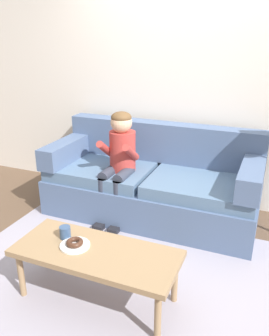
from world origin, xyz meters
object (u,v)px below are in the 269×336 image
object	(u,v)px
donut	(75,242)
mug	(65,232)
couch	(153,184)
coffee_table	(96,256)
toy_controller	(167,256)
person_child	(119,156)

from	to	relation	value
donut	mug	world-z (taller)	mug
couch	coffee_table	xyz separation A→B (m)	(0.08, -1.37, 0.03)
toy_controller	mug	bearing A→B (deg)	-121.13
person_child	toy_controller	xyz separation A→B (m)	(0.68, -0.51, -0.65)
couch	coffee_table	size ratio (longest dim) A/B	1.85
couch	toy_controller	distance (m)	0.88
donut	mug	bearing A→B (deg)	150.61
couch	mug	size ratio (longest dim) A/B	23.63
mug	toy_controller	size ratio (longest dim) A/B	0.40
coffee_table	toy_controller	world-z (taller)	coffee_table
coffee_table	mug	bearing A→B (deg)	168.22
couch	mug	world-z (taller)	couch
couch	coffee_table	distance (m)	1.37
coffee_table	person_child	xyz separation A→B (m)	(-0.36, 1.16, 0.30)
person_child	toy_controller	size ratio (longest dim) A/B	4.87
coffee_table	mug	world-z (taller)	mug
donut	toy_controller	world-z (taller)	donut
coffee_table	toy_controller	bearing A→B (deg)	64.05
person_child	mug	bearing A→B (deg)	-85.95
couch	person_child	bearing A→B (deg)	-143.92
couch	toy_controller	world-z (taller)	couch
couch	mug	xyz separation A→B (m)	(-0.20, -1.31, 0.12)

